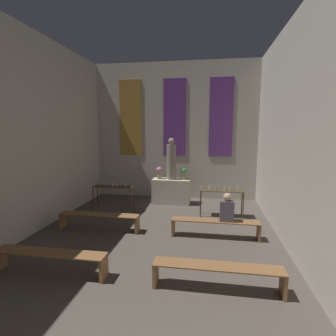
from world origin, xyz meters
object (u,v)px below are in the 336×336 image
at_px(altar, 171,191).
at_px(statue, 171,160).
at_px(flower_vase_left, 159,172).
at_px(person_seated, 227,209).
at_px(pew_back_left, 99,218).
at_px(pew_second_right, 217,272).
at_px(pew_second_left, 50,258).
at_px(flower_vase_right, 183,172).
at_px(candle_rack_right, 222,194).
at_px(candle_rack_left, 113,190).
at_px(pew_back_right, 215,225).

height_order(altar, statue, statue).
height_order(flower_vase_left, person_seated, flower_vase_left).
bearing_deg(statue, pew_back_left, -118.08).
distance_m(pew_back_left, person_seated, 3.59).
bearing_deg(flower_vase_left, pew_second_right, -68.76).
distance_m(flower_vase_left, pew_second_right, 5.87).
height_order(altar, pew_back_left, altar).
bearing_deg(pew_second_right, flower_vase_left, 111.24).
distance_m(pew_second_left, pew_back_left, 2.35).
bearing_deg(flower_vase_right, pew_second_left, -111.24).
xyz_separation_m(altar, candle_rack_right, (1.86, -1.29, 0.29)).
relative_size(candle_rack_left, pew_second_right, 0.61).
bearing_deg(pew_back_left, pew_second_right, -35.75).
relative_size(candle_rack_right, pew_second_right, 0.61).
distance_m(flower_vase_right, pew_back_right, 3.39).
xyz_separation_m(pew_second_right, pew_back_left, (-3.26, 2.35, 0.00)).
distance_m(flower_vase_left, pew_back_right, 3.81).
bearing_deg(pew_second_left, pew_second_right, 0.00).
bearing_deg(statue, flower_vase_left, 180.00).
relative_size(altar, flower_vase_right, 3.10).
bearing_deg(statue, pew_back_right, -61.92).
relative_size(candle_rack_left, candle_rack_right, 1.00).
distance_m(flower_vase_right, pew_second_right, 5.60).
bearing_deg(altar, candle_rack_right, -34.65).
xyz_separation_m(statue, flower_vase_left, (-0.47, 0.00, -0.46)).
bearing_deg(pew_second_right, candle_rack_right, 86.82).
bearing_deg(pew_back_left, statue, 61.92).
bearing_deg(pew_back_left, candle_rack_left, 97.44).
bearing_deg(pew_back_right, pew_back_left, 180.00).
bearing_deg(pew_back_left, flower_vase_right, 55.50).
distance_m(flower_vase_right, candle_rack_left, 2.70).
relative_size(statue, pew_second_left, 0.68).
xyz_separation_m(statue, pew_second_left, (-1.63, -5.41, -1.33)).
xyz_separation_m(flower_vase_left, pew_back_right, (2.10, -3.06, -0.87)).
bearing_deg(person_seated, pew_second_left, -146.55).
distance_m(altar, pew_back_left, 3.47).
relative_size(pew_second_left, person_seated, 3.06).
xyz_separation_m(flower_vase_right, pew_back_left, (-2.10, -3.06, -0.87)).
bearing_deg(pew_back_right, altar, 118.08).
height_order(candle_rack_right, pew_back_left, candle_rack_right).
distance_m(statue, pew_back_right, 3.71).
height_order(candle_rack_left, pew_back_left, candle_rack_left).
bearing_deg(pew_second_right, statue, 106.79).
xyz_separation_m(flower_vase_left, pew_back_left, (-1.16, -3.06, -0.87)).
bearing_deg(flower_vase_left, statue, 0.00).
bearing_deg(candle_rack_left, pew_back_right, -26.92).
bearing_deg(pew_second_left, pew_back_right, 35.75).
relative_size(candle_rack_left, person_seated, 1.88).
bearing_deg(pew_back_right, candle_rack_left, 153.08).
distance_m(flower_vase_left, candle_rack_left, 1.95).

